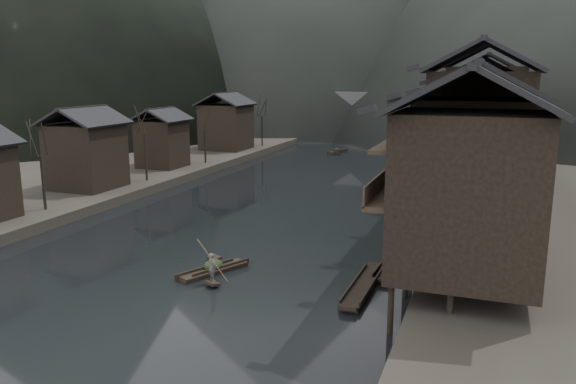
% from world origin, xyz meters
% --- Properties ---
extents(water, '(300.00, 300.00, 0.00)m').
position_xyz_m(water, '(0.00, 0.00, 0.00)').
color(water, black).
rests_on(water, ground).
extents(left_bank, '(40.00, 200.00, 1.20)m').
position_xyz_m(left_bank, '(-35.00, 40.00, 0.60)').
color(left_bank, '#2D2823').
rests_on(left_bank, ground).
extents(stilt_houses, '(9.00, 67.60, 15.50)m').
position_xyz_m(stilt_houses, '(17.28, 19.48, 8.90)').
color(stilt_houses, black).
rests_on(stilt_houses, ground).
extents(left_houses, '(8.10, 53.20, 8.73)m').
position_xyz_m(left_houses, '(-20.50, 20.12, 5.66)').
color(left_houses, black).
rests_on(left_houses, left_bank).
extents(bare_trees, '(3.69, 59.56, 7.38)m').
position_xyz_m(bare_trees, '(-17.00, 16.61, 6.29)').
color(bare_trees, black).
rests_on(bare_trees, left_bank).
extents(moored_sampans, '(2.88, 66.71, 0.47)m').
position_xyz_m(moored_sampans, '(11.98, 24.61, 0.20)').
color(moored_sampans, black).
rests_on(moored_sampans, water).
extents(midriver_boats, '(14.98, 19.64, 0.44)m').
position_xyz_m(midriver_boats, '(1.61, 43.11, 0.20)').
color(midriver_boats, black).
rests_on(midriver_boats, water).
extents(stone_bridge, '(40.00, 6.00, 9.00)m').
position_xyz_m(stone_bridge, '(-0.00, 72.00, 5.11)').
color(stone_bridge, '#4C4C4F').
rests_on(stone_bridge, ground).
extents(hero_sampan, '(3.13, 5.19, 0.44)m').
position_xyz_m(hero_sampan, '(2.11, -5.79, 0.20)').
color(hero_sampan, black).
rests_on(hero_sampan, water).
extents(cargo_heap, '(1.17, 1.54, 0.70)m').
position_xyz_m(cargo_heap, '(2.00, -5.57, 0.79)').
color(cargo_heap, black).
rests_on(cargo_heap, hero_sampan).
extents(boatman, '(0.76, 0.66, 1.74)m').
position_xyz_m(boatman, '(2.92, -7.47, 1.31)').
color(boatman, '#525355').
rests_on(boatman, hero_sampan).
extents(bamboo_pole, '(1.44, 1.68, 3.42)m').
position_xyz_m(bamboo_pole, '(3.12, -7.47, 3.89)').
color(bamboo_pole, '#8C7A51').
rests_on(bamboo_pole, boatman).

